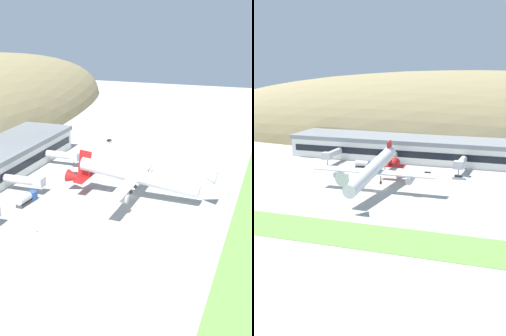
# 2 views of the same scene
# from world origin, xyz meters

# --- Properties ---
(ground_plane) EXTENTS (452.13, 452.13, 0.00)m
(ground_plane) POSITION_xyz_m (0.00, 0.00, 0.00)
(ground_plane) COLOR #ADAAA3
(jetway_1) EXTENTS (3.38, 14.09, 5.43)m
(jetway_1) POSITION_xyz_m (-7.20, 30.98, 3.99)
(jetway_1) COLOR silver
(jetway_1) RESTS_ON ground_plane
(jetway_2) EXTENTS (3.38, 13.34, 5.43)m
(jetway_2) POSITION_xyz_m (20.86, 31.38, 3.99)
(jetway_2) COLOR silver
(jetway_2) RESTS_ON ground_plane
(cargo_airplane) EXTENTS (40.56, 47.36, 11.73)m
(cargo_airplane) POSITION_xyz_m (-0.97, -3.32, 7.10)
(cargo_airplane) COLOR silver
(service_car_0) EXTENTS (4.13, 1.90, 1.61)m
(service_car_0) POSITION_xyz_m (10.73, 22.53, 0.67)
(service_car_0) COLOR #264C99
(service_car_0) RESTS_ON ground_plane
(service_car_1) EXTENTS (4.56, 2.07, 1.53)m
(service_car_1) POSITION_xyz_m (21.92, 21.84, 0.63)
(service_car_1) COLOR #999EA3
(service_car_1) RESTS_ON ground_plane
(service_car_2) EXTENTS (3.94, 1.93, 1.70)m
(service_car_2) POSITION_xyz_m (54.22, 26.46, 0.70)
(service_car_2) COLOR silver
(service_car_2) RESTS_ON ground_plane
(fuel_truck) EXTENTS (8.33, 2.92, 3.20)m
(fuel_truck) POSITION_xyz_m (-15.09, 26.27, 1.54)
(fuel_truck) COLOR #264C99
(fuel_truck) RESTS_ON ground_plane
(traffic_cone_0) EXTENTS (0.52, 0.52, 0.58)m
(traffic_cone_0) POSITION_xyz_m (-30.69, 14.13, 0.28)
(traffic_cone_0) COLOR orange
(traffic_cone_0) RESTS_ON ground_plane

